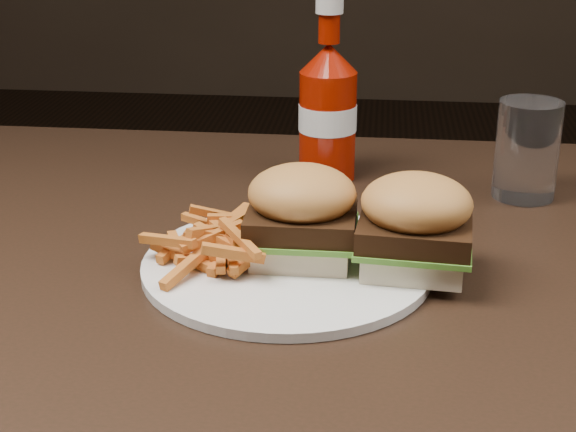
# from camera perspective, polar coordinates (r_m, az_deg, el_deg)

# --- Properties ---
(dining_table) EXTENTS (1.20, 0.80, 0.04)m
(dining_table) POSITION_cam_1_polar(r_m,az_deg,el_deg) (0.84, 7.88, -4.42)
(dining_table) COLOR black
(dining_table) RESTS_ON ground
(plate) EXTENTS (0.27, 0.27, 0.01)m
(plate) POSITION_cam_1_polar(r_m,az_deg,el_deg) (0.81, -0.08, -3.22)
(plate) COLOR white
(plate) RESTS_ON dining_table
(sandwich_half_a) EXTENTS (0.09, 0.08, 0.02)m
(sandwich_half_a) POSITION_cam_1_polar(r_m,az_deg,el_deg) (0.81, 0.89, -1.93)
(sandwich_half_a) COLOR beige
(sandwich_half_a) RESTS_ON plate
(sandwich_half_b) EXTENTS (0.09, 0.09, 0.02)m
(sandwich_half_b) POSITION_cam_1_polar(r_m,az_deg,el_deg) (0.80, 8.12, -2.62)
(sandwich_half_b) COLOR #F5E0BC
(sandwich_half_b) RESTS_ON plate
(fries_pile) EXTENTS (0.14, 0.14, 0.04)m
(fries_pile) POSITION_cam_1_polar(r_m,az_deg,el_deg) (0.81, -4.17, -1.26)
(fries_pile) COLOR #BC3E13
(fries_pile) RESTS_ON plate
(ketchup_bottle) EXTENTS (0.08, 0.08, 0.13)m
(ketchup_bottle) POSITION_cam_1_polar(r_m,az_deg,el_deg) (1.03, 2.56, 5.69)
(ketchup_bottle) COLOR #8D1204
(ketchup_bottle) RESTS_ON dining_table
(tumbler) EXTENTS (0.08, 0.08, 0.11)m
(tumbler) POSITION_cam_1_polar(r_m,az_deg,el_deg) (1.00, 15.20, 4.16)
(tumbler) COLOR white
(tumbler) RESTS_ON dining_table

